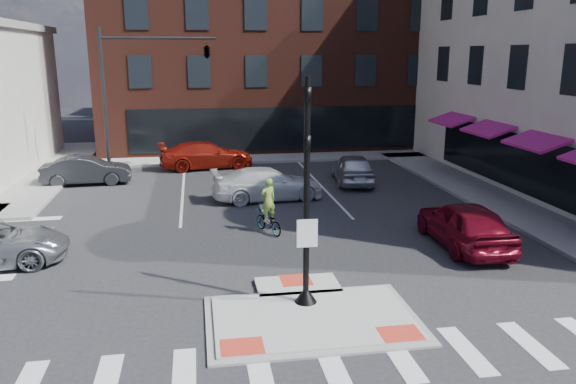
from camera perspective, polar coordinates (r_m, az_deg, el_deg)
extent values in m
plane|color=#28282B|center=(15.14, 2.11, -12.12)|extent=(120.00, 120.00, 0.00)
cube|color=gray|center=(14.69, 2.51, -12.86)|extent=(5.40, 3.60, 0.06)
cube|color=#A8A8A3|center=(14.68, 2.51, -12.75)|extent=(5.00, 3.20, 0.12)
cube|color=#A8A8A3|center=(16.54, 1.00, -9.53)|extent=(2.40, 1.40, 0.12)
cube|color=red|center=(13.36, -4.69, -15.37)|extent=(1.00, 0.80, 0.01)
cube|color=red|center=(14.12, 11.35, -13.90)|extent=(1.00, 0.80, 0.01)
cube|color=red|center=(16.79, 0.81, -8.93)|extent=(0.90, 0.90, 0.01)
cube|color=gray|center=(34.95, -22.85, 2.02)|extent=(3.00, 20.00, 0.15)
cube|color=gray|center=(27.76, 20.17, -0.61)|extent=(3.00, 24.00, 0.15)
cube|color=gray|center=(36.38, -0.12, 3.56)|extent=(26.00, 3.00, 0.15)
cube|color=#4B1F17|center=(45.69, -2.22, 15.03)|extent=(24.00, 18.00, 15.00)
cube|color=black|center=(37.09, -0.37, 6.46)|extent=(20.00, 0.12, 2.80)
cube|color=black|center=(28.03, 22.59, 2.72)|extent=(0.12, 16.00, 2.60)
cube|color=#C61A85|center=(27.46, 21.61, 5.46)|extent=(1.46, 3.00, 0.58)
cube|color=#C61A85|center=(32.71, 16.26, 7.10)|extent=(1.46, 3.00, 0.58)
cube|color=slate|center=(65.35, -10.71, 12.30)|extent=(10.00, 12.00, 10.00)
cube|color=brown|center=(68.34, 0.54, 13.44)|extent=(12.00, 12.00, 12.00)
cone|color=black|center=(15.35, 1.82, -10.32)|extent=(0.60, 0.60, 0.45)
cylinder|color=black|center=(14.41, 1.91, 0.09)|extent=(0.16, 0.16, 5.80)
cube|color=white|center=(14.60, 1.96, -4.22)|extent=(0.55, 0.04, 0.75)
imported|color=black|center=(14.05, 1.98, 8.43)|extent=(0.18, 0.22, 1.10)
imported|color=black|center=(14.22, 1.94, 3.61)|extent=(0.18, 0.22, 1.10)
cylinder|color=black|center=(31.79, -18.14, 8.50)|extent=(0.20, 0.20, 8.00)
cylinder|color=black|center=(31.37, -13.02, 15.00)|extent=(6.00, 0.14, 0.14)
imported|color=black|center=(31.32, -8.25, 14.11)|extent=(0.48, 2.24, 0.90)
imported|color=maroon|center=(20.61, 17.50, -3.12)|extent=(2.05, 4.90, 1.66)
imported|color=white|center=(26.00, -2.08, 0.83)|extent=(5.31, 2.60, 1.49)
imported|color=#25262A|center=(30.88, -19.79, 2.09)|extent=(4.54, 1.83, 1.47)
imported|color=silver|center=(29.54, 6.60, 2.41)|extent=(2.38, 4.77, 1.56)
imported|color=maroon|center=(33.48, -8.29, 3.75)|extent=(5.70, 2.95, 1.58)
imported|color=#3F3F44|center=(21.28, -2.01, -3.02)|extent=(1.23, 1.76, 0.88)
imported|color=#92C344|center=(21.05, -2.03, -0.81)|extent=(0.72, 0.62, 1.68)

